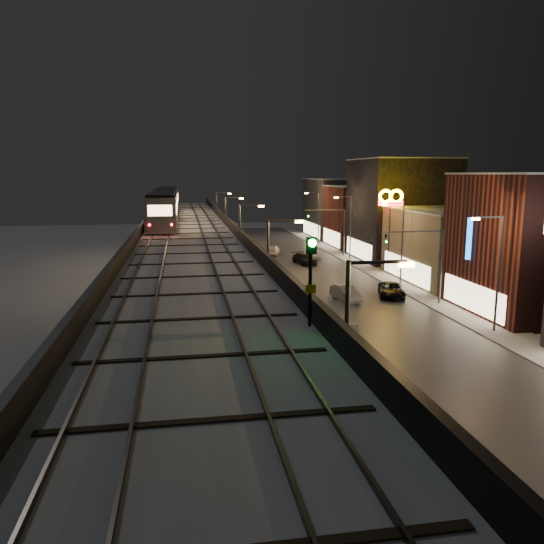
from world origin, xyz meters
TOP-DOWN VIEW (x-y plane):
  - ground at (0.00, 0.00)m, footprint 220.00×220.00m
  - road_surface at (7.50, 35.00)m, footprint 17.00×120.00m
  - sidewalk_right at (17.50, 35.00)m, footprint 4.00×120.00m
  - under_viaduct_pavement at (-6.00, 35.00)m, footprint 11.00×120.00m
  - elevated_viaduct at (-6.00, 31.84)m, footprint 9.00×100.00m
  - viaduct_trackbed at (-6.01, 31.97)m, footprint 8.40×100.00m
  - viaduct_parapet_streetside at (-1.65, 32.00)m, footprint 0.30×100.00m
  - viaduct_parapet_far at (-10.35, 32.00)m, footprint 0.30×100.00m
  - building_b at (23.99, 18.00)m, footprint 12.20×12.20m
  - building_c at (23.99, 32.00)m, footprint 12.20×15.20m
  - building_d at (23.99, 48.00)m, footprint 12.20×13.20m
  - building_e at (23.99, 62.00)m, footprint 12.20×12.20m
  - building_f at (23.99, 76.00)m, footprint 12.20×16.20m
  - streetlight_left_0 at (-0.43, -5.00)m, footprint 2.57×0.28m
  - streetlight_left_1 at (-0.43, 13.00)m, footprint 2.57×0.28m
  - streetlight_right_1 at (16.73, 13.00)m, footprint 2.56×0.28m
  - streetlight_left_2 at (-0.43, 31.00)m, footprint 2.57×0.28m
  - streetlight_right_2 at (16.73, 31.00)m, footprint 2.56×0.28m
  - streetlight_left_3 at (-0.43, 49.00)m, footprint 2.57×0.28m
  - streetlight_right_3 at (16.73, 49.00)m, footprint 2.56×0.28m
  - streetlight_left_4 at (-0.43, 67.00)m, footprint 2.57×0.28m
  - streetlight_right_4 at (16.73, 67.00)m, footprint 2.56×0.28m
  - traffic_light_rig_a at (15.84, 22.00)m, footprint 6.10×0.34m
  - traffic_light_rig_b at (15.84, 52.00)m, footprint 6.10×0.34m
  - subway_train at (-8.50, 44.50)m, footprint 2.96×36.23m
  - rail_signal at (-2.10, -5.08)m, footprint 0.38×0.44m
  - car_taxi at (0.43, 8.55)m, footprint 2.78×4.29m
  - car_near_white at (5.33, 13.07)m, footprint 2.29×3.96m
  - car_mid_silver at (2.31, 28.04)m, footprint 3.68×5.23m
  - car_mid_dark at (6.84, 55.03)m, footprint 3.20×5.04m
  - car_far_white at (2.73, 72.87)m, footprint 2.33×4.50m
  - car_onc_silver at (8.76, 24.72)m, footprint 2.16×4.61m
  - car_onc_dark at (13.63, 25.31)m, footprint 3.81×5.62m
  - car_onc_white at (9.58, 45.68)m, footprint 2.95×5.27m
  - car_onc_red at (12.08, 49.54)m, footprint 2.00×3.91m
  - sign_mcdonalds at (18.00, 37.11)m, footprint 3.05×0.52m
  - sign_carwash at (18.50, 18.91)m, footprint 1.61×0.35m

SIDE VIEW (x-z plane):
  - ground at x=0.00m, z-range 0.00..0.00m
  - road_surface at x=7.50m, z-range 0.00..0.06m
  - under_viaduct_pavement at x=-6.00m, z-range 0.00..0.06m
  - sidewalk_right at x=17.50m, z-range 0.00..0.14m
  - car_near_white at x=5.33m, z-range 0.00..1.23m
  - car_onc_red at x=12.08m, z-range 0.00..1.27m
  - car_mid_silver at x=2.31m, z-range 0.00..1.32m
  - car_taxi at x=0.43m, z-range 0.00..1.36m
  - car_mid_dark at x=6.84m, z-range 0.00..1.36m
  - car_onc_dark at x=13.63m, z-range 0.00..1.43m
  - car_onc_white at x=9.58m, z-range 0.00..1.44m
  - car_onc_silver at x=8.76m, z-range 0.00..1.46m
  - car_far_white at x=2.73m, z-range 0.00..1.46m
  - building_c at x=23.99m, z-range 0.00..8.16m
  - traffic_light_rig_a at x=15.84m, z-range 1.00..8.00m
  - traffic_light_rig_b at x=15.84m, z-range 1.00..8.00m
  - building_e at x=23.99m, z-range 0.00..10.16m
  - streetlight_left_0 at x=-0.43m, z-range 0.74..9.74m
  - streetlight_left_1 at x=-0.43m, z-range 0.74..9.74m
  - streetlight_right_1 at x=16.73m, z-range 0.74..9.74m
  - streetlight_left_2 at x=-0.43m, z-range 0.74..9.74m
  - streetlight_right_2 at x=16.73m, z-range 0.74..9.74m
  - streetlight_left_3 at x=-0.43m, z-range 0.74..9.74m
  - streetlight_right_3 at x=16.73m, z-range 0.74..9.74m
  - streetlight_left_4 at x=-0.43m, z-range 0.74..9.74m
  - streetlight_right_4 at x=16.73m, z-range 0.74..9.74m
  - building_f at x=23.99m, z-range 0.00..11.16m
  - elevated_viaduct at x=-6.00m, z-range 2.47..8.77m
  - sign_carwash at x=18.50m, z-range 1.71..10.06m
  - building_b at x=23.99m, z-range 0.00..12.16m
  - viaduct_trackbed at x=-6.01m, z-range 6.23..6.55m
  - viaduct_parapet_streetside at x=-1.65m, z-range 6.30..7.40m
  - viaduct_parapet_far at x=-10.35m, z-range 6.30..7.40m
  - building_d at x=23.99m, z-range 0.00..14.16m
  - subway_train at x=-8.50m, z-range 6.61..10.14m
  - sign_mcdonalds at x=18.00m, z-range 3.25..13.52m
  - rail_signal at x=-2.10m, z-range 7.30..10.55m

